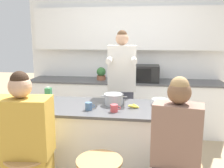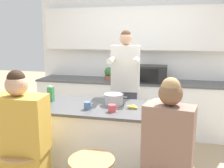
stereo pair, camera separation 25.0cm
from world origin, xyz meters
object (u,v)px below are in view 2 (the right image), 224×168
at_px(juice_carton, 51,94).
at_px(cooking_pot, 114,99).
at_px(person_wrapped_blanket, 21,148).
at_px(fruit_bowl, 161,103).
at_px(microwave, 152,74).
at_px(potted_plant, 109,74).
at_px(person_seated_near, 167,167).
at_px(kitchen_island, 111,143).
at_px(person_cooking, 125,95).
at_px(coffee_cup_near, 87,106).
at_px(coffee_cup_far, 112,108).
at_px(banana_bunch, 132,107).

bearing_deg(juice_carton, cooking_pot, 2.32).
xyz_separation_m(person_wrapped_blanket, fruit_bowl, (1.26, 0.90, 0.28)).
height_order(microwave, potted_plant, microwave).
height_order(cooking_pot, microwave, microwave).
bearing_deg(person_seated_near, kitchen_island, 143.83).
relative_size(person_cooking, coffee_cup_near, 16.34).
xyz_separation_m(person_cooking, coffee_cup_far, (0.01, -0.84, 0.06)).
distance_m(person_wrapped_blanket, coffee_cup_far, 0.98).
distance_m(banana_bunch, juice_carton, 1.03).
bearing_deg(potted_plant, cooking_pot, -74.17).
distance_m(coffee_cup_near, juice_carton, 0.59).
height_order(person_cooking, juice_carton, person_cooking).
distance_m(person_wrapped_blanket, cooking_pot, 1.13).
bearing_deg(person_cooking, coffee_cup_far, -94.37).
xyz_separation_m(kitchen_island, person_cooking, (0.05, 0.66, 0.43)).
height_order(person_cooking, coffee_cup_far, person_cooking).
distance_m(person_seated_near, banana_bunch, 0.86).
height_order(banana_bunch, microwave, microwave).
relative_size(fruit_bowl, microwave, 0.39).
bearing_deg(potted_plant, person_cooking, -63.90).
bearing_deg(person_wrapped_blanket, microwave, 59.99).
bearing_deg(microwave, cooking_pot, -102.88).
height_order(person_seated_near, microwave, person_seated_near).
xyz_separation_m(person_seated_near, potted_plant, (-1.07, 2.34, 0.40)).
bearing_deg(coffee_cup_far, coffee_cup_near, 174.66).
bearing_deg(microwave, person_wrapped_blanket, -114.74).
distance_m(fruit_bowl, banana_bunch, 0.36).
relative_size(kitchen_island, person_wrapped_blanket, 1.20).
relative_size(person_cooking, microwave, 3.61).
relative_size(banana_bunch, potted_plant, 0.63).
xyz_separation_m(kitchen_island, coffee_cup_far, (0.06, -0.18, 0.49)).
xyz_separation_m(person_wrapped_blanket, coffee_cup_near, (0.48, 0.57, 0.29)).
xyz_separation_m(person_cooking, potted_plant, (-0.47, 0.95, 0.15)).
xyz_separation_m(cooking_pot, fruit_bowl, (0.54, 0.08, -0.03)).
bearing_deg(fruit_bowl, person_cooking, 135.88).
distance_m(cooking_pot, fruit_bowl, 0.55).
bearing_deg(coffee_cup_near, juice_carton, 158.38).
bearing_deg(person_cooking, person_seated_near, -71.24).
bearing_deg(person_wrapped_blanket, potted_plant, 77.66).
height_order(person_wrapped_blanket, person_seated_near, person_wrapped_blanket).
relative_size(person_seated_near, cooking_pot, 4.42).
distance_m(fruit_bowl, potted_plant, 1.74).
height_order(cooking_pot, coffee_cup_near, cooking_pot).
distance_m(juice_carton, potted_plant, 1.59).
distance_m(microwave, potted_plant, 0.77).
bearing_deg(coffee_cup_far, cooking_pot, 98.58).
bearing_deg(coffee_cup_near, banana_bunch, 16.05).
xyz_separation_m(cooking_pot, banana_bunch, (0.24, -0.11, -0.04)).
bearing_deg(kitchen_island, person_seated_near, -47.73).
xyz_separation_m(person_wrapped_blanket, microwave, (1.06, 2.30, 0.40)).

